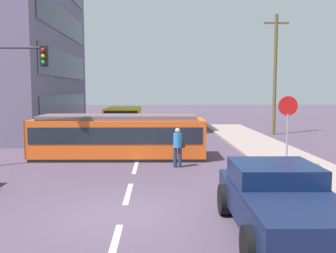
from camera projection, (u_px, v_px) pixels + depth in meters
ground_plane at (140, 152)px, 19.91m from camera, size 120.00×120.00×0.00m
sidewalk_curb_right at (295, 165)px, 16.13m from camera, size 3.20×36.00×0.14m
lane_stripe_0 at (114, 245)px, 7.98m from camera, size 0.16×2.40×0.01m
lane_stripe_1 at (128, 193)px, 11.95m from camera, size 0.16×2.40×0.01m
lane_stripe_2 at (135, 167)px, 15.93m from camera, size 0.16×2.40×0.01m
lane_stripe_3 at (143, 141)px, 24.19m from camera, size 0.16×2.40×0.01m
lane_stripe_4 at (145, 131)px, 30.15m from camera, size 0.16×2.40×0.01m
streetcar_tram at (119, 136)px, 18.09m from camera, size 8.17×2.71×2.07m
city_bus at (124, 119)px, 27.99m from camera, size 2.63×5.17×1.92m
pedestrian_crossing at (178, 145)px, 15.90m from camera, size 0.51×0.36×1.67m
pickup_truck_parked at (280, 201)px, 8.44m from camera, size 2.35×5.04×1.55m
stop_sign at (288, 117)px, 14.78m from camera, size 0.76×0.07×2.88m
traffic_light_mast at (6, 81)px, 15.64m from camera, size 2.95×0.33×5.19m
utility_pole_mid at (275, 73)px, 27.14m from camera, size 1.80×0.24×8.57m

